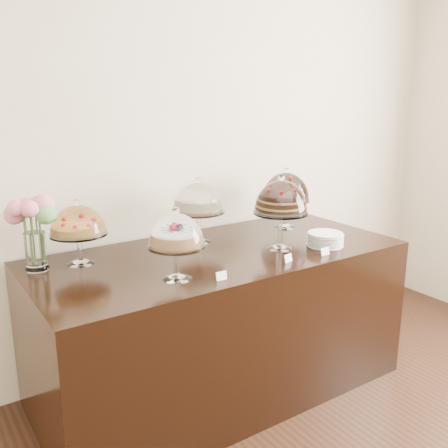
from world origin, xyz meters
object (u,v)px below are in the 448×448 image
cake_stand_choco_layer (281,200)px  cake_stand_dark_choco (286,189)px  cake_stand_fruit_tart (78,223)px  cake_stand_cheesecake (198,200)px  cake_stand_sugar_sponge (176,234)px  flower_vase (33,220)px  plate_stack (325,239)px  display_counter (219,321)px

cake_stand_choco_layer → cake_stand_dark_choco: 0.51m
cake_stand_choco_layer → cake_stand_fruit_tart: 1.16m
cake_stand_cheesecake → cake_stand_fruit_tart: cake_stand_cheesecake is taller
cake_stand_sugar_sponge → flower_vase: flower_vase is taller
flower_vase → cake_stand_sugar_sponge: bearing=-44.3°
plate_stack → display_counter: bearing=156.0°
cake_stand_cheesecake → cake_stand_fruit_tart: size_ratio=1.14×
cake_stand_choco_layer → flower_vase: cake_stand_choco_layer is taller
cake_stand_fruit_tart → flower_vase: flower_vase is taller
cake_stand_cheesecake → plate_stack: cake_stand_cheesecake is taller
flower_vase → plate_stack: flower_vase is taller
cake_stand_dark_choco → plate_stack: bearing=-100.4°
cake_stand_sugar_sponge → plate_stack: bearing=-0.6°
cake_stand_cheesecake → flower_vase: cake_stand_cheesecake is taller
cake_stand_dark_choco → flower_vase: 1.66m
cake_stand_cheesecake → plate_stack: (0.60, -0.51, -0.23)m
cake_stand_cheesecake → cake_stand_dark_choco: bearing=-2.2°
display_counter → cake_stand_sugar_sponge: 0.84m
cake_stand_sugar_sponge → cake_stand_dark_choco: (1.11, 0.47, 0.04)m
cake_stand_choco_layer → cake_stand_cheesecake: cake_stand_choco_layer is taller
cake_stand_cheesecake → flower_vase: size_ratio=1.02×
cake_stand_choco_layer → cake_stand_fruit_tart: size_ratio=1.24×
display_counter → cake_stand_cheesecake: (0.00, 0.24, 0.72)m
cake_stand_choco_layer → flower_vase: bearing=161.7°
cake_stand_cheesecake → cake_stand_sugar_sponge: bearing=-130.4°
display_counter → flower_vase: bearing=163.8°
cake_stand_dark_choco → cake_stand_sugar_sponge: bearing=-157.0°
display_counter → cake_stand_dark_choco: size_ratio=5.24×
cake_stand_choco_layer → cake_stand_dark_choco: size_ratio=1.08×
cake_stand_sugar_sponge → plate_stack: cake_stand_sugar_sponge is taller
flower_vase → plate_stack: bearing=-19.3°
display_counter → plate_stack: (0.60, -0.27, 0.49)m
cake_stand_fruit_tart → plate_stack: cake_stand_fruit_tart is taller
plate_stack → flower_vase: bearing=160.7°
cake_stand_sugar_sponge → cake_stand_fruit_tart: bearing=123.5°
cake_stand_sugar_sponge → plate_stack: 1.04m
cake_stand_sugar_sponge → cake_stand_choco_layer: bearing=7.9°
cake_stand_sugar_sponge → cake_stand_cheesecake: (0.42, 0.50, 0.03)m
display_counter → cake_stand_sugar_sponge: bearing=-148.7°
display_counter → cake_stand_dark_choco: cake_stand_dark_choco is taller
cake_stand_sugar_sponge → flower_vase: bearing=135.7°
cake_stand_fruit_tart → plate_stack: bearing=-20.7°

